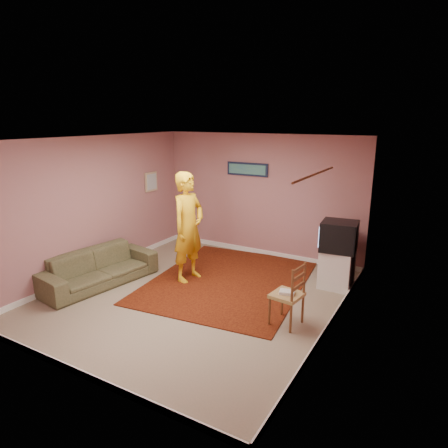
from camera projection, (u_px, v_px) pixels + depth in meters
The scene contains 26 objects.
ground at pixel (196, 296), 6.75m from camera, with size 5.00×5.00×0.00m, color gray.
wall_back at pixel (260, 196), 8.51m from camera, with size 4.50×0.02×2.60m, color #A26A6F.
wall_front at pixel (66, 272), 4.32m from camera, with size 4.50×0.02×2.60m, color #A26A6F.
wall_left at pixel (95, 206), 7.49m from camera, with size 0.02×5.00×2.60m, color #A26A6F.
wall_right at pixel (335, 243), 5.33m from camera, with size 0.02×5.00×2.60m, color #A26A6F.
ceiling at pixel (193, 139), 6.07m from camera, with size 4.50×5.00×0.02m, color white.
baseboard_back at pixel (259, 251), 8.82m from camera, with size 4.50×0.02×0.10m, color white.
baseboard_front at pixel (78, 372), 4.65m from camera, with size 4.50×0.02×0.10m, color white.
baseboard_left at pixel (101, 269), 7.81m from camera, with size 0.02×5.00×0.10m, color white.
baseboard_right at pixel (328, 326), 5.66m from camera, with size 0.02×5.00×0.10m, color white.
window at pixel (314, 251), 4.54m from camera, with size 0.01×1.10×1.50m, color black.
curtain_sheer at pixel (308, 271), 4.47m from camera, with size 0.01×0.75×2.10m, color silver.
curtain_floral at pixel (324, 253), 5.07m from camera, with size 0.01×0.35×2.10m, color #EDE5CA.
curtain_rod at pixel (315, 174), 4.34m from camera, with size 0.02×0.02×1.40m, color brown.
picture_back at pixel (247, 169), 8.48m from camera, with size 0.95×0.04×0.28m.
picture_left at pixel (151, 182), 8.75m from camera, with size 0.04×0.38×0.42m.
area_rug at pixel (229, 281), 7.35m from camera, with size 2.63×3.29×0.02m, color black.
tv_cabinet at pixel (337, 269), 7.00m from camera, with size 0.54×0.49×0.69m, color silver.
crt_tv at pixel (339, 236), 6.85m from camera, with size 0.65×0.59×0.52m.
chair_a at pixel (342, 247), 7.56m from camera, with size 0.42×0.40×0.48m.
dvd_player at pixel (342, 250), 7.57m from camera, with size 0.38×0.27×0.07m, color #ABABB0.
blue_throw at pixel (343, 239), 7.51m from camera, with size 0.42×0.05×0.44m, color #81ADD3.
chair_b at pixel (287, 287), 5.68m from camera, with size 0.46×0.47×0.51m.
game_console at pixel (287, 292), 5.70m from camera, with size 0.21×0.15×0.04m, color silver.
sofa at pixel (98, 268), 7.15m from camera, with size 2.11×0.82×0.62m, color brown.
person at pixel (188, 227), 7.19m from camera, with size 0.73×0.48×2.00m, color gold.
Camera 1 is at (3.49, -5.15, 2.92)m, focal length 32.00 mm.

